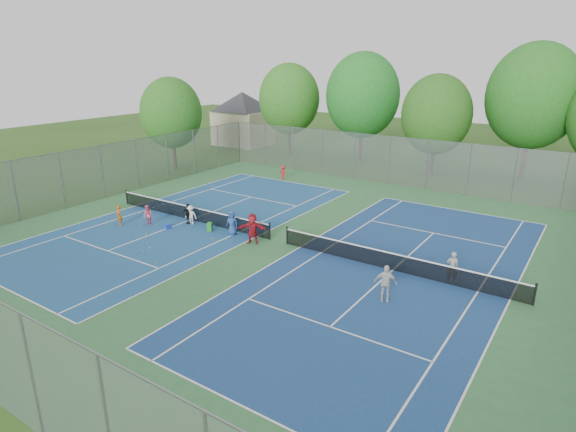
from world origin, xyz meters
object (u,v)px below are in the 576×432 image
(net_left, at_px, (191,213))
(instructor, at_px, (452,267))
(ball_crate, at_px, (168,226))
(net_right, at_px, (393,262))
(ball_hopper, at_px, (210,227))

(net_left, xyz_separation_m, instructor, (16.79, 0.30, 0.33))
(net_left, xyz_separation_m, ball_crate, (-0.03, -1.99, -0.31))
(net_left, xyz_separation_m, net_right, (14.00, 0.00, 0.00))
(net_left, bearing_deg, ball_hopper, -19.81)
(ball_crate, bearing_deg, ball_hopper, 22.99)
(net_left, relative_size, instructor, 8.21)
(ball_hopper, height_order, instructor, instructor)
(net_right, height_order, ball_crate, net_right)
(net_right, bearing_deg, net_left, 180.00)
(net_left, relative_size, ball_crate, 37.11)
(net_right, distance_m, instructor, 2.83)
(net_left, relative_size, net_right, 1.00)
(net_right, height_order, ball_hopper, net_right)
(net_right, bearing_deg, ball_crate, -171.93)
(ball_hopper, bearing_deg, instructor, 4.82)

